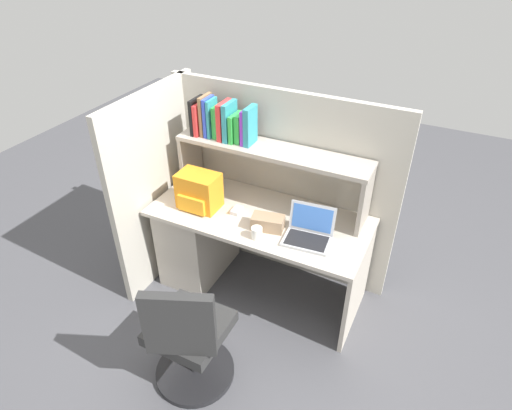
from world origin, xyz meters
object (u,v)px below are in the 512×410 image
Objects in this scene: computer_mouse at (237,210)px; paper_cup at (257,233)px; tissue_box at (268,223)px; office_chair at (189,341)px; laptop at (309,232)px; backpack at (199,191)px.

paper_cup is at bearing -37.60° from computer_mouse.
office_chair reaches higher than tissue_box.
laptop reaches higher than paper_cup.
paper_cup is at bearing -15.33° from backpack.
laptop is 1.04m from office_chair.
tissue_box is at bearing 80.19° from paper_cup.
backpack is 0.32× the size of office_chair.
laptop is at bearing -139.25° from office_chair.
laptop is 3.96× the size of paper_cup.
backpack is 0.58m from tissue_box.
computer_mouse is at bearing 153.36° from tissue_box.
office_chair is (-0.13, -0.84, -0.39)m from tissue_box.
computer_mouse is 0.11× the size of office_chair.
tissue_box is at bearing -2.20° from backpack.
paper_cup is at bearing -154.39° from laptop.
computer_mouse is 0.47× the size of tissue_box.
office_chair is at bearing -63.05° from backpack.
office_chair is at bearing -98.93° from paper_cup.
paper_cup is at bearing -121.82° from office_chair.
office_chair is (-0.11, -0.71, -0.38)m from paper_cup.
tissue_box is at bearing -14.77° from computer_mouse.
office_chair is at bearing -110.54° from tissue_box.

